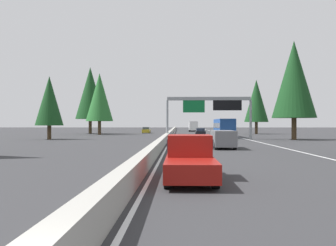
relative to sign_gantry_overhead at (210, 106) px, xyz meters
name	(u,v)px	position (x,y,z in m)	size (l,w,h in m)	color
ground_plane	(170,138)	(6.29, 6.04, -4.99)	(320.00, 320.00, 0.00)	#2D2D30
median_barrier	(171,132)	(26.29, 6.34, -4.54)	(180.00, 0.56, 0.90)	#9E9B93
shoulder_stripe_right	(232,136)	(16.29, -5.48, -4.99)	(160.00, 0.16, 0.01)	silver
shoulder_stripe_median	(173,136)	(16.29, 5.79, -4.99)	(160.00, 0.16, 0.01)	silver
sign_gantry_overhead	(210,106)	(0.00, 0.00, 0.00)	(0.50, 12.68, 6.28)	gray
pickup_distant_a	(190,158)	(-40.61, 4.09, -4.08)	(5.60, 2.00, 1.86)	maroon
minivan_mid_center	(223,138)	(-20.66, 0.42, -4.04)	(5.00, 1.95, 1.69)	slate
bus_far_left	(224,127)	(8.82, -3.07, -3.28)	(11.50, 2.55, 3.10)	#1E4793
sedan_near_center	(193,129)	(62.23, 0.40, -4.31)	(4.40, 1.80, 1.47)	black
box_truck_far_center	(193,126)	(53.95, 0.53, -3.38)	(8.50, 2.40, 2.95)	white
sedan_mid_left	(200,132)	(16.27, 0.56, -4.31)	(4.40, 1.80, 1.47)	black
oncoming_near	(146,130)	(35.61, 12.51, -4.31)	(4.40, 1.80, 1.47)	#AD931E
conifer_right_mid	(294,79)	(-0.65, -12.11, 3.75)	(6.33, 6.33, 14.38)	#4C3823
conifer_right_far	(256,101)	(29.34, -12.67, 2.39)	(5.34, 5.34, 12.15)	#4C3823
conifer_left_near	(49,101)	(-0.68, 23.75, 0.69)	(4.12, 4.12, 9.36)	#4C3823
conifer_left_mid	(99,97)	(23.20, 21.30, 2.85)	(5.68, 5.68, 12.91)	#4C3823
conifer_left_far	(90,93)	(31.36, 25.16, 4.39)	(6.79, 6.79, 15.42)	#4C3823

